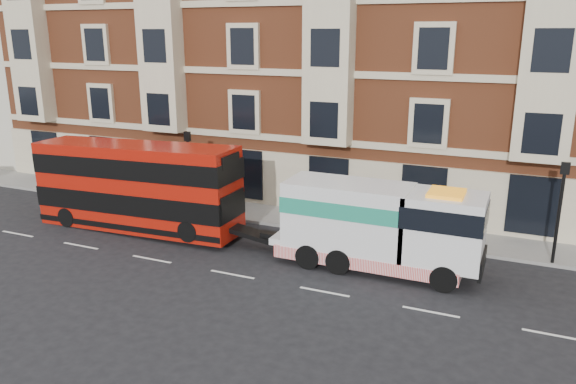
% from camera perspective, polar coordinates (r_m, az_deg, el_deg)
% --- Properties ---
extents(ground, '(120.00, 120.00, 0.00)m').
position_cam_1_polar(ground, '(23.28, -5.67, -8.34)').
color(ground, black).
rests_on(ground, ground).
extents(sidewalk, '(90.00, 3.00, 0.15)m').
position_cam_1_polar(sidewalk, '(29.55, 1.38, -2.74)').
color(sidewalk, slate).
rests_on(sidewalk, ground).
extents(victorian_terrace, '(45.00, 12.00, 20.40)m').
position_cam_1_polar(victorian_terrace, '(34.92, 7.15, 16.69)').
color(victorian_terrace, brown).
rests_on(victorian_terrace, ground).
extents(lamp_post_west, '(0.35, 0.15, 4.35)m').
position_cam_1_polar(lamp_post_west, '(30.45, -10.05, 2.67)').
color(lamp_post_west, black).
rests_on(lamp_post_west, sidewalk).
extents(lamp_post_east, '(0.35, 0.15, 4.35)m').
position_cam_1_polar(lamp_post_east, '(25.63, 25.92, -1.24)').
color(lamp_post_east, black).
rests_on(lamp_post_east, sidewalk).
extents(double_decker_bus, '(10.73, 2.46, 4.34)m').
position_cam_1_polar(double_decker_bus, '(28.52, -15.15, 0.67)').
color(double_decker_bus, '#A31409').
rests_on(double_decker_bus, ground).
extents(tow_truck, '(8.59, 2.54, 3.58)m').
position_cam_1_polar(tow_truck, '(23.33, 8.90, -3.38)').
color(tow_truck, silver).
rests_on(tow_truck, ground).
extents(pedestrian, '(0.75, 0.73, 1.74)m').
position_cam_1_polar(pedestrian, '(37.48, -20.51, 1.78)').
color(pedestrian, '#192332').
rests_on(pedestrian, sidewalk).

